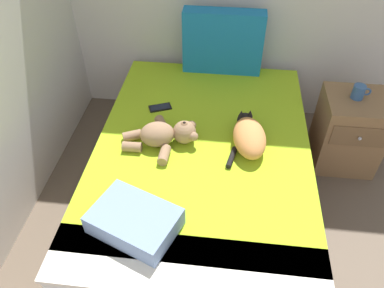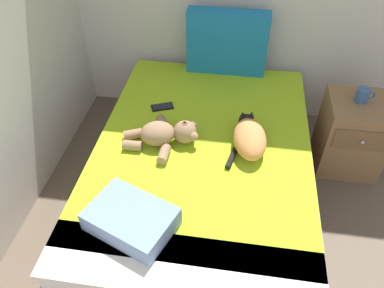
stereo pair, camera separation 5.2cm
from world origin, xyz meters
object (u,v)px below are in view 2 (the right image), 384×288
(cell_phone, at_px, (162,107))
(throw_pillow, at_px, (131,219))
(nightstand, at_px, (351,135))
(teddy_bear, at_px, (166,134))
(bed, at_px, (202,172))
(cat, at_px, (249,137))
(patterned_cushion, at_px, (227,42))
(mug, at_px, (363,95))

(cell_phone, height_order, throw_pillow, throw_pillow)
(nightstand, bearing_deg, teddy_bear, -158.90)
(cell_phone, height_order, nightstand, nightstand)
(teddy_bear, distance_m, throw_pillow, 0.63)
(bed, distance_m, cat, 0.41)
(bed, distance_m, patterned_cushion, 0.99)
(throw_pillow, bearing_deg, mug, 41.71)
(mug, bearing_deg, throw_pillow, -138.29)
(cell_phone, bearing_deg, mug, 6.63)
(bed, xyz_separation_m, cell_phone, (-0.32, 0.33, 0.24))
(patterned_cushion, bearing_deg, nightstand, -23.24)
(cat, xyz_separation_m, cell_phone, (-0.59, 0.30, -0.07))
(teddy_bear, height_order, mug, mug)
(teddy_bear, height_order, throw_pillow, teddy_bear)
(cell_phone, bearing_deg, nightstand, 5.86)
(throw_pillow, height_order, mug, mug)
(bed, xyz_separation_m, throw_pillow, (-0.27, -0.63, 0.29))
(mug, bearing_deg, patterned_cushion, 157.21)
(patterned_cushion, bearing_deg, cat, -76.07)
(patterned_cushion, distance_m, mug, 1.00)
(bed, xyz_separation_m, cat, (0.27, 0.03, 0.31))
(nightstand, height_order, mug, mug)
(teddy_bear, height_order, cell_phone, teddy_bear)
(bed, distance_m, nightstand, 1.10)
(bed, distance_m, teddy_bear, 0.38)
(patterned_cushion, relative_size, cat, 1.34)
(cell_phone, relative_size, mug, 1.37)
(teddy_bear, xyz_separation_m, mug, (1.21, 0.49, 0.07))
(cell_phone, relative_size, nightstand, 0.30)
(throw_pillow, bearing_deg, patterned_cushion, 77.53)
(cell_phone, xyz_separation_m, mug, (1.30, 0.15, 0.13))
(teddy_bear, bearing_deg, patterned_cushion, 71.70)
(bed, height_order, cat, cat)
(bed, bearing_deg, teddy_bear, -178.26)
(bed, distance_m, cell_phone, 0.52)
(cell_phone, bearing_deg, throw_pillow, -86.90)
(bed, bearing_deg, throw_pillow, -113.14)
(mug, bearing_deg, bed, -153.82)
(patterned_cushion, xyz_separation_m, cell_phone, (-0.38, -0.54, -0.23))
(nightstand, bearing_deg, mug, 137.66)
(bed, distance_m, throw_pillow, 0.75)
(teddy_bear, xyz_separation_m, cell_phone, (-0.09, 0.34, -0.06))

